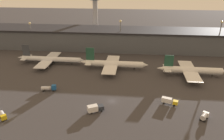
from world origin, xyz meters
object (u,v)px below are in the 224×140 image
airplane_2 (191,70)px  service_vehicle_1 (3,115)px  service_vehicle_5 (204,116)px  airplane_1 (113,64)px  control_tower (95,11)px  service_vehicle_3 (95,108)px  service_vehicle_2 (49,88)px  service_vehicle_4 (169,101)px  airplane_0 (50,59)px

airplane_2 → service_vehicle_1: 100.99m
service_vehicle_1 → service_vehicle_5: bearing=51.1°
service_vehicle_5 → airplane_1: bearing=74.8°
airplane_2 → control_tower: size_ratio=1.02×
service_vehicle_1 → control_tower: 138.63m
service_vehicle_1 → airplane_2: bearing=76.1°
airplane_1 → service_vehicle_5: (41.98, -48.96, -1.69)m
airplane_2 → control_tower: 112.52m
service_vehicle_1 → control_tower: bearing=129.0°
service_vehicle_1 → service_vehicle_5: (82.79, 7.42, 0.06)m
airplane_1 → airplane_2: airplane_1 is taller
service_vehicle_3 → service_vehicle_5: 45.65m
airplane_1 → service_vehicle_3: 48.01m
service_vehicle_1 → service_vehicle_2: size_ratio=0.67×
service_vehicle_4 → service_vehicle_5: (12.77, -10.55, -0.07)m
control_tower → service_vehicle_5: bearing=-62.8°
service_vehicle_1 → service_vehicle_5: size_ratio=1.03×
airplane_1 → airplane_0: bearing=174.8°
service_vehicle_2 → control_tower: 113.37m
service_vehicle_1 → service_vehicle_4: (70.02, 17.98, 0.13)m
airplane_2 → service_vehicle_3: airplane_2 is taller
airplane_1 → airplane_2: bearing=-6.1°
service_vehicle_1 → service_vehicle_4: service_vehicle_4 is taller
airplane_1 → control_tower: bearing=107.8°
service_vehicle_3 → airplane_1: bearing=59.2°
control_tower → service_vehicle_1: bearing=-97.0°
airplane_2 → control_tower: bearing=130.6°
airplane_0 → service_vehicle_3: bearing=-52.6°
airplane_0 → airplane_2: airplane_0 is taller
airplane_1 → service_vehicle_1: airplane_1 is taller
airplane_0 → airplane_2: (88.97, -10.28, 0.28)m
airplane_0 → service_vehicle_2: airplane_0 is taller
service_vehicle_2 → service_vehicle_4: bearing=-16.6°
airplane_0 → airplane_1: bearing=-5.2°
service_vehicle_3 → control_tower: 130.78m
service_vehicle_1 → service_vehicle_3: (37.16, 8.54, 0.25)m
airplane_2 → service_vehicle_2: 80.89m
service_vehicle_1 → service_vehicle_3: size_ratio=0.69×
service_vehicle_2 → control_tower: size_ratio=0.19×
airplane_0 → airplane_2: 89.57m
airplane_2 → service_vehicle_1: airplane_2 is taller
service_vehicle_1 → service_vehicle_5: 83.12m
service_vehicle_1 → service_vehicle_2: 27.00m
airplane_2 → service_vehicle_5: 43.52m
service_vehicle_2 → service_vehicle_4: size_ratio=1.00×
service_vehicle_3 → service_vehicle_5: (45.64, -1.12, -0.19)m
service_vehicle_2 → service_vehicle_4: 59.69m
service_vehicle_2 → service_vehicle_5: 74.13m
service_vehicle_3 → service_vehicle_2: bearing=122.0°
service_vehicle_2 → service_vehicle_5: service_vehicle_2 is taller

